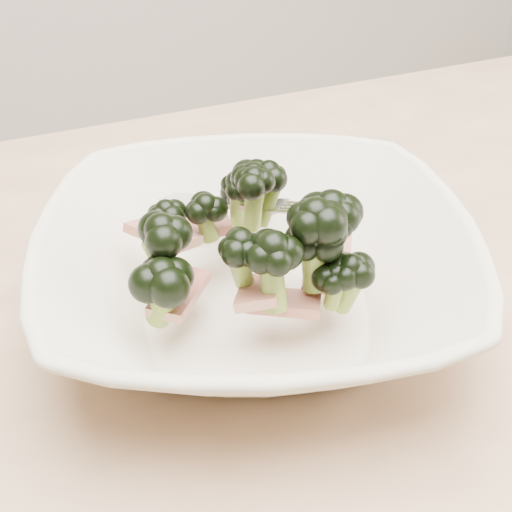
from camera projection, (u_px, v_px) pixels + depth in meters
name	position (u px, v px, depth m)	size (l,w,h in m)	color
dining_table	(325.00, 401.00, 0.59)	(1.20, 0.80, 0.75)	tan
broccoli_dish	(256.00, 266.00, 0.51)	(0.39, 0.39, 0.12)	beige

